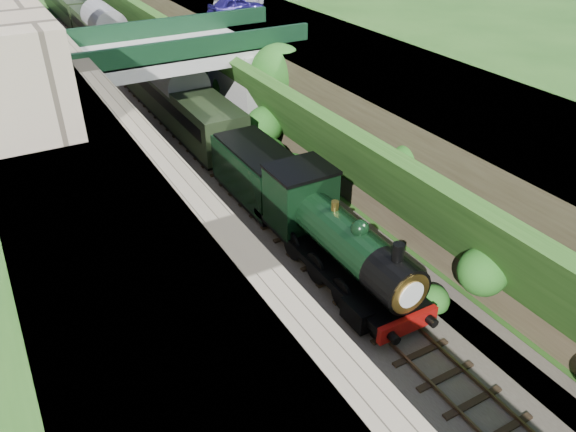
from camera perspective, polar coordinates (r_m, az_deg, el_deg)
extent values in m
plane|color=#1E4714|center=(21.05, 11.99, -16.25)|extent=(160.00, 160.00, 0.00)
cube|color=#473F38|center=(35.15, -9.31, 5.43)|extent=(10.00, 90.00, 0.20)
cube|color=#756B56|center=(32.53, -18.94, 8.48)|extent=(1.00, 90.00, 7.00)
cube|color=#262628|center=(32.19, -24.97, 6.94)|extent=(6.00, 90.00, 7.00)
cube|color=#262628|center=(37.95, 4.03, 12.73)|extent=(8.00, 90.00, 6.25)
cube|color=#1E4714|center=(35.94, -2.13, 10.96)|extent=(4.02, 90.00, 6.36)
sphere|color=#194C14|center=(22.93, 19.20, -5.34)|extent=(1.97, 1.97, 1.97)
sphere|color=#194C14|center=(24.90, 16.39, 5.45)|extent=(1.41, 1.41, 1.41)
sphere|color=#194C14|center=(26.29, 12.14, 5.53)|extent=(1.60, 1.60, 1.60)
sphere|color=#194C14|center=(28.89, 6.50, 6.65)|extent=(1.21, 1.21, 1.21)
sphere|color=#194C14|center=(31.83, 0.37, 4.32)|extent=(2.37, 2.37, 2.37)
sphere|color=#194C14|center=(34.00, -2.00, 6.06)|extent=(2.35, 2.35, 2.35)
sphere|color=#194C14|center=(35.34, -2.39, 9.22)|extent=(2.35, 2.35, 2.35)
sphere|color=#194C14|center=(38.17, -5.43, 9.30)|extent=(1.31, 1.31, 1.31)
sphere|color=#194C14|center=(40.82, -6.32, 13.00)|extent=(1.90, 1.90, 1.90)
sphere|color=#194C14|center=(43.76, -7.28, 16.12)|extent=(1.20, 1.20, 1.20)
sphere|color=#194C14|center=(46.33, -8.93, 16.47)|extent=(2.06, 2.06, 2.06)
sphere|color=#194C14|center=(48.53, -9.57, 18.09)|extent=(2.25, 2.25, 2.25)
sphere|color=#194C14|center=(52.00, -11.96, 17.05)|extent=(1.69, 1.69, 1.69)
sphere|color=#194C14|center=(54.82, -12.79, 18.28)|extent=(1.48, 1.48, 1.48)
cube|color=black|center=(34.55, -12.42, 4.86)|extent=(2.50, 90.00, 0.07)
cube|color=brown|center=(34.34, -13.56, 4.71)|extent=(0.08, 90.00, 0.14)
cube|color=brown|center=(34.69, -11.31, 5.28)|extent=(0.08, 90.00, 0.14)
cube|color=black|center=(35.46, -7.52, 6.07)|extent=(2.50, 90.00, 0.07)
cube|color=brown|center=(35.20, -8.61, 5.95)|extent=(0.08, 90.00, 0.14)
cube|color=brown|center=(35.67, -6.47, 6.47)|extent=(0.08, 90.00, 0.14)
cube|color=gray|center=(36.89, -11.70, 15.81)|extent=(16.00, 6.00, 0.90)
cube|color=#13341D|center=(34.04, -10.21, 16.31)|extent=(16.00, 0.30, 1.20)
cube|color=#13341D|center=(39.31, -13.31, 18.02)|extent=(16.00, 0.30, 1.20)
cube|color=gray|center=(36.46, -20.21, 9.58)|extent=(1.40, 6.40, 5.70)
cube|color=gray|center=(39.36, -4.65, 12.98)|extent=(2.40, 6.40, 5.70)
cube|color=gray|center=(24.74, -27.11, 13.33)|extent=(4.00, 8.00, 4.00)
cylinder|color=black|center=(36.36, -0.87, 10.38)|extent=(0.30, 0.30, 4.40)
sphere|color=#194C14|center=(35.50, -0.91, 14.29)|extent=(3.60, 3.60, 3.60)
sphere|color=#194C14|center=(36.57, -0.81, 13.84)|extent=(2.40, 2.40, 2.40)
imported|color=navy|center=(43.83, -5.27, 20.45)|extent=(4.28, 1.94, 1.43)
imported|color=#A5A4A8|center=(46.55, -5.02, 21.06)|extent=(4.29, 2.63, 1.33)
cube|color=black|center=(24.46, 5.78, -6.03)|extent=(2.40, 8.40, 0.60)
cube|color=black|center=(24.79, 4.54, -3.80)|extent=(2.70, 10.00, 0.35)
cube|color=maroon|center=(21.79, 12.06, -10.73)|extent=(2.70, 0.25, 0.70)
cylinder|color=black|center=(23.52, 5.75, -2.20)|extent=(1.90, 5.60, 1.90)
cylinder|color=black|center=(21.45, 10.76, -6.45)|extent=(1.96, 1.80, 1.96)
cylinder|color=white|center=(20.90, 12.45, -7.86)|extent=(1.10, 0.05, 1.10)
cylinder|color=black|center=(20.74, 11.09, -3.84)|extent=(0.44, 0.44, 0.90)
sphere|color=black|center=(22.31, 7.33, -1.30)|extent=(0.76, 0.76, 0.76)
cylinder|color=#A57F33|center=(23.48, 4.79, 0.97)|extent=(0.32, 0.32, 0.50)
cube|color=black|center=(25.99, 1.28, 1.92)|extent=(2.75, 2.40, 2.80)
cube|color=black|center=(25.30, 1.31, 4.77)|extent=(2.85, 2.50, 0.15)
cube|color=black|center=(22.06, 6.99, -9.87)|extent=(0.60, 1.40, 0.90)
cube|color=black|center=(23.34, 12.03, -7.72)|extent=(0.60, 1.40, 0.90)
cube|color=black|center=(30.37, -3.01, 2.14)|extent=(2.30, 6.00, 0.50)
cube|color=black|center=(30.25, -3.02, 2.55)|extent=(2.60, 6.00, 0.50)
cube|color=black|center=(29.68, -3.08, 4.58)|extent=(2.70, 6.00, 2.40)
cube|color=black|center=(29.13, -3.15, 6.76)|extent=(2.50, 5.60, 0.20)
cube|color=black|center=(41.00, -11.13, 9.61)|extent=(2.30, 17.00, 0.40)
cube|color=black|center=(40.91, -11.17, 9.93)|extent=(2.50, 17.00, 0.50)
cube|color=black|center=(40.39, -11.39, 11.91)|extent=(2.80, 18.00, 2.70)
cube|color=slate|center=(39.92, -11.62, 13.93)|extent=(2.90, 18.00, 0.50)
cube|color=black|center=(58.32, -17.67, 15.34)|extent=(2.30, 17.00, 0.40)
cube|color=black|center=(58.25, -17.71, 15.58)|extent=(2.50, 17.00, 0.50)
cube|color=black|center=(57.89, -17.96, 16.99)|extent=(2.80, 18.00, 2.70)
cube|color=slate|center=(57.57, -18.22, 18.42)|extent=(2.90, 18.00, 0.50)
cube|color=black|center=(76.34, -21.32, 18.33)|extent=(2.30, 17.00, 0.40)
cube|color=black|center=(76.29, -21.35, 18.51)|extent=(2.50, 17.00, 0.50)
cube|color=black|center=(76.01, -21.58, 19.60)|extent=(2.80, 18.00, 2.70)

